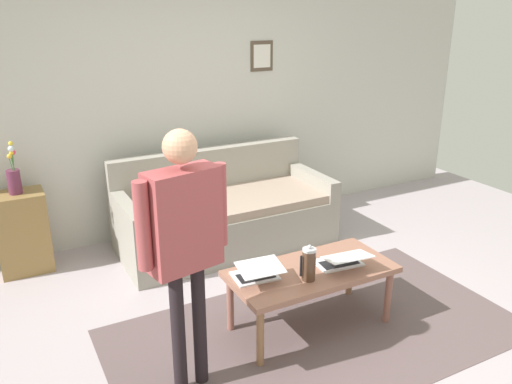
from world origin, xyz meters
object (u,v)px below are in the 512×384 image
(french_press, at_px, (309,264))
(side_shelf, at_px, (23,232))
(person_standing, at_px, (184,232))
(couch, at_px, (224,215))
(laptop_left, at_px, (257,273))
(coffee_table, at_px, (311,275))
(flower_vase, at_px, (14,178))
(laptop_center, at_px, (341,261))

(french_press, distance_m, side_shelf, 2.57)
(person_standing, bearing_deg, couch, -120.50)
(french_press, bearing_deg, laptop_left, -29.51)
(coffee_table, bearing_deg, person_standing, 11.25)
(laptop_left, distance_m, flower_vase, 2.27)
(flower_vase, bearing_deg, laptop_left, 125.73)
(coffee_table, relative_size, french_press, 4.55)
(coffee_table, distance_m, french_press, 0.23)
(couch, xyz_separation_m, coffee_table, (0.04, 1.54, 0.10))
(coffee_table, relative_size, side_shelf, 1.64)
(couch, xyz_separation_m, flower_vase, (1.75, -0.33, 0.54))
(laptop_left, bearing_deg, french_press, 150.49)
(coffee_table, distance_m, person_standing, 1.18)
(coffee_table, bearing_deg, side_shelf, -47.58)
(laptop_left, distance_m, laptop_center, 0.62)
(couch, relative_size, french_press, 7.76)
(french_press, bearing_deg, flower_vase, -51.02)
(couch, height_order, side_shelf, couch)
(couch, bearing_deg, person_standing, 59.50)
(french_press, relative_size, flower_vase, 0.58)
(french_press, bearing_deg, coffee_table, -131.88)
(side_shelf, bearing_deg, laptop_left, 125.75)
(coffee_table, height_order, person_standing, person_standing)
(flower_vase, xyz_separation_m, person_standing, (-0.72, 2.07, 0.18))
(couch, xyz_separation_m, person_standing, (1.02, 1.74, 0.72))
(side_shelf, xyz_separation_m, flower_vase, (-0.00, 0.00, 0.49))
(coffee_table, height_order, french_press, french_press)
(flower_vase, relative_size, person_standing, 0.28)
(laptop_center, xyz_separation_m, flower_vase, (1.92, -1.94, 0.35))
(couch, xyz_separation_m, side_shelf, (1.75, -0.33, 0.05))
(laptop_left, relative_size, side_shelf, 0.47)
(laptop_left, height_order, side_shelf, side_shelf)
(laptop_left, bearing_deg, flower_vase, -54.27)
(side_shelf, relative_size, flower_vase, 1.61)
(couch, distance_m, laptop_left, 1.56)
(laptop_center, distance_m, side_shelf, 2.73)
(couch, xyz_separation_m, laptop_left, (0.44, 1.49, 0.20))
(laptop_left, relative_size, flower_vase, 0.77)
(couch, relative_size, coffee_table, 1.71)
(side_shelf, bearing_deg, person_standing, 109.30)
(coffee_table, distance_m, laptop_left, 0.42)
(coffee_table, bearing_deg, laptop_center, 163.14)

